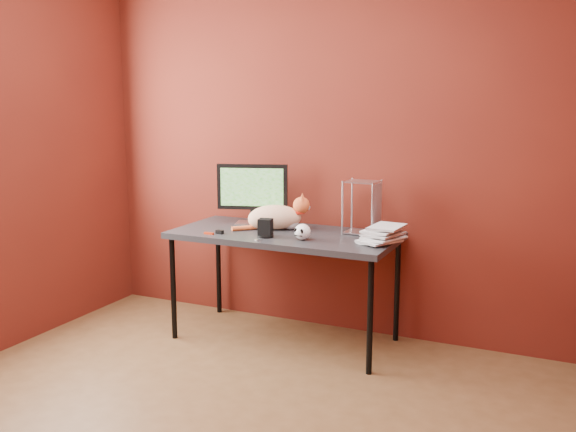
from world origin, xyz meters
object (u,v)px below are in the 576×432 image
at_px(desk, 285,240).
at_px(monitor, 252,191).
at_px(speaker, 265,229).
at_px(book_stack, 373,141).
at_px(cat, 276,217).
at_px(skull_mug, 302,232).

xyz_separation_m(desk, monitor, (-0.32, 0.15, 0.29)).
height_order(speaker, book_stack, book_stack).
relative_size(cat, speaker, 3.95).
xyz_separation_m(desk, cat, (-0.10, 0.08, 0.14)).
bearing_deg(monitor, speaker, -68.40).
distance_m(cat, skull_mug, 0.38).
relative_size(desk, monitor, 3.10).
bearing_deg(cat, book_stack, -25.52).
relative_size(cat, skull_mug, 4.39).
xyz_separation_m(monitor, cat, (0.22, -0.07, -0.15)).
bearing_deg(cat, speaker, -99.11).
distance_m(cat, speaker, 0.26).
xyz_separation_m(cat, skull_mug, (0.30, -0.23, -0.03)).
xyz_separation_m(monitor, speaker, (0.27, -0.32, -0.19)).
xyz_separation_m(desk, skull_mug, (0.20, -0.16, 0.10)).
height_order(skull_mug, speaker, speaker).
bearing_deg(book_stack, cat, 174.52).
distance_m(monitor, book_stack, 1.00).
bearing_deg(desk, skull_mug, -38.14).
xyz_separation_m(skull_mug, book_stack, (0.40, 0.17, 0.57)).
xyz_separation_m(cat, speaker, (0.05, -0.25, -0.03)).
height_order(cat, book_stack, book_stack).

